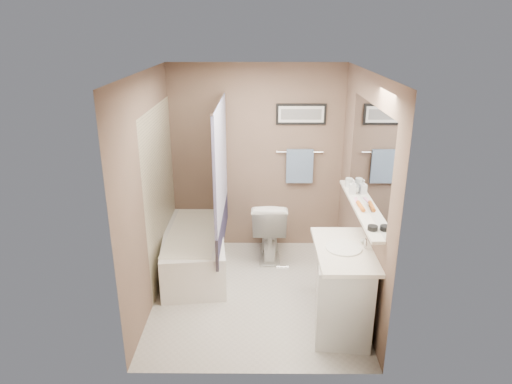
{
  "coord_description": "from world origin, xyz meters",
  "views": [
    {
      "loc": [
        0.03,
        -4.39,
        2.82
      ],
      "look_at": [
        0.0,
        0.15,
        1.15
      ],
      "focal_mm": 32.0,
      "sensor_mm": 36.0,
      "label": 1
    }
  ],
  "objects_px": {
    "candle_bowl_near": "(373,228)",
    "hair_brush_front": "(361,206)",
    "glass_jar": "(349,183)",
    "vanity": "(343,289)",
    "bathtub": "(194,251)",
    "soap_bottle": "(353,187)",
    "toilet": "(269,228)"
  },
  "relations": [
    {
      "from": "toilet",
      "to": "candle_bowl_near",
      "type": "bearing_deg",
      "value": 119.12
    },
    {
      "from": "candle_bowl_near",
      "to": "glass_jar",
      "type": "relative_size",
      "value": 0.9
    },
    {
      "from": "glass_jar",
      "to": "toilet",
      "type": "bearing_deg",
      "value": 151.57
    },
    {
      "from": "toilet",
      "to": "soap_bottle",
      "type": "height_order",
      "value": "soap_bottle"
    },
    {
      "from": "candle_bowl_near",
      "to": "hair_brush_front",
      "type": "distance_m",
      "value": 0.51
    },
    {
      "from": "vanity",
      "to": "soap_bottle",
      "type": "height_order",
      "value": "soap_bottle"
    },
    {
      "from": "bathtub",
      "to": "hair_brush_front",
      "type": "xyz_separation_m",
      "value": [
        1.79,
        -0.75,
        0.89
      ]
    },
    {
      "from": "toilet",
      "to": "soap_bottle",
      "type": "xyz_separation_m",
      "value": [
        0.87,
        -0.69,
        0.8
      ]
    },
    {
      "from": "bathtub",
      "to": "candle_bowl_near",
      "type": "xyz_separation_m",
      "value": [
        1.79,
        -1.26,
        0.89
      ]
    },
    {
      "from": "glass_jar",
      "to": "hair_brush_front",
      "type": "bearing_deg",
      "value": -90.0
    },
    {
      "from": "bathtub",
      "to": "glass_jar",
      "type": "relative_size",
      "value": 15.0
    },
    {
      "from": "candle_bowl_near",
      "to": "bathtub",
      "type": "bearing_deg",
      "value": 144.87
    },
    {
      "from": "toilet",
      "to": "hair_brush_front",
      "type": "relative_size",
      "value": 3.54
    },
    {
      "from": "bathtub",
      "to": "toilet",
      "type": "distance_m",
      "value": 0.99
    },
    {
      "from": "bathtub",
      "to": "soap_bottle",
      "type": "distance_m",
      "value": 2.05
    },
    {
      "from": "vanity",
      "to": "glass_jar",
      "type": "distance_m",
      "value": 1.25
    },
    {
      "from": "soap_bottle",
      "to": "bathtub",
      "type": "bearing_deg",
      "value": 169.62
    },
    {
      "from": "hair_brush_front",
      "to": "toilet",
      "type": "bearing_deg",
      "value": 128.2
    },
    {
      "from": "vanity",
      "to": "soap_bottle",
      "type": "bearing_deg",
      "value": 83.0
    },
    {
      "from": "vanity",
      "to": "glass_jar",
      "type": "height_order",
      "value": "glass_jar"
    },
    {
      "from": "glass_jar",
      "to": "vanity",
      "type": "bearing_deg",
      "value": -100.82
    },
    {
      "from": "vanity",
      "to": "hair_brush_front",
      "type": "xyz_separation_m",
      "value": [
        0.19,
        0.33,
        0.74
      ]
    },
    {
      "from": "candle_bowl_near",
      "to": "soap_bottle",
      "type": "bearing_deg",
      "value": 90.0
    },
    {
      "from": "bathtub",
      "to": "glass_jar",
      "type": "distance_m",
      "value": 2.01
    },
    {
      "from": "bathtub",
      "to": "soap_bottle",
      "type": "bearing_deg",
      "value": -17.14
    },
    {
      "from": "hair_brush_front",
      "to": "soap_bottle",
      "type": "distance_m",
      "value": 0.43
    },
    {
      "from": "hair_brush_front",
      "to": "glass_jar",
      "type": "height_order",
      "value": "glass_jar"
    },
    {
      "from": "bathtub",
      "to": "candle_bowl_near",
      "type": "bearing_deg",
      "value": -41.89
    },
    {
      "from": "soap_bottle",
      "to": "hair_brush_front",
      "type": "bearing_deg",
      "value": -90.0
    },
    {
      "from": "soap_bottle",
      "to": "vanity",
      "type": "bearing_deg",
      "value": -103.82
    },
    {
      "from": "toilet",
      "to": "candle_bowl_near",
      "type": "xyz_separation_m",
      "value": [
        0.87,
        -1.62,
        0.75
      ]
    },
    {
      "from": "hair_brush_front",
      "to": "bathtub",
      "type": "bearing_deg",
      "value": 157.24
    }
  ]
}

